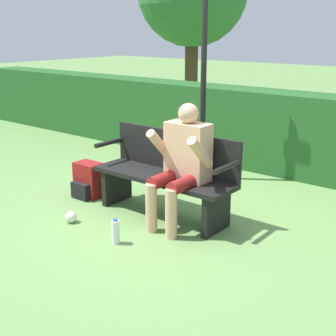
{
  "coord_description": "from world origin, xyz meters",
  "views": [
    {
      "loc": [
        2.82,
        -3.45,
        1.86
      ],
      "look_at": [
        0.15,
        -0.1,
        0.56
      ],
      "focal_mm": 50.0,
      "sensor_mm": 36.0,
      "label": 1
    }
  ],
  "objects_px": {
    "water_bottle": "(116,232)",
    "signpost": "(204,62)",
    "backpack": "(88,181)",
    "park_bench": "(166,174)",
    "person_seated": "(182,160)"
  },
  "relations": [
    {
      "from": "water_bottle",
      "to": "signpost",
      "type": "relative_size",
      "value": 0.09
    },
    {
      "from": "backpack",
      "to": "water_bottle",
      "type": "height_order",
      "value": "backpack"
    },
    {
      "from": "person_seated",
      "to": "water_bottle",
      "type": "xyz_separation_m",
      "value": [
        -0.2,
        -0.72,
        -0.54
      ]
    },
    {
      "from": "signpost",
      "to": "person_seated",
      "type": "bearing_deg",
      "value": -62.67
    },
    {
      "from": "signpost",
      "to": "backpack",
      "type": "bearing_deg",
      "value": -114.25
    },
    {
      "from": "person_seated",
      "to": "water_bottle",
      "type": "bearing_deg",
      "value": -105.27
    },
    {
      "from": "backpack",
      "to": "water_bottle",
      "type": "xyz_separation_m",
      "value": [
        1.1,
        -0.68,
        -0.07
      ]
    },
    {
      "from": "park_bench",
      "to": "water_bottle",
      "type": "distance_m",
      "value": 0.89
    },
    {
      "from": "backpack",
      "to": "signpost",
      "type": "distance_m",
      "value": 1.96
    },
    {
      "from": "person_seated",
      "to": "signpost",
      "type": "height_order",
      "value": "signpost"
    },
    {
      "from": "park_bench",
      "to": "person_seated",
      "type": "relative_size",
      "value": 1.3
    },
    {
      "from": "park_bench",
      "to": "signpost",
      "type": "relative_size",
      "value": 0.58
    },
    {
      "from": "person_seated",
      "to": "backpack",
      "type": "distance_m",
      "value": 1.38
    },
    {
      "from": "backpack",
      "to": "water_bottle",
      "type": "distance_m",
      "value": 1.3
    },
    {
      "from": "park_bench",
      "to": "person_seated",
      "type": "distance_m",
      "value": 0.37
    }
  ]
}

